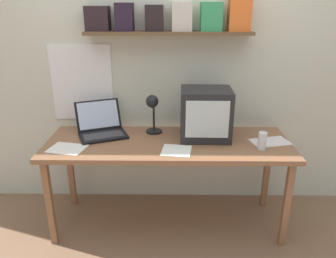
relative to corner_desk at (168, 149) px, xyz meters
name	(u,v)px	position (x,y,z in m)	size (l,w,h in m)	color
ground_plane	(168,221)	(0.00, 0.00, -0.65)	(12.00, 12.00, 0.00)	#8A664A
back_wall	(168,52)	(0.00, 0.43, 0.65)	(5.60, 0.24, 2.60)	beige
corner_desk	(168,149)	(0.00, 0.00, 0.00)	(1.81, 0.64, 0.71)	#906040
crt_monitor	(206,114)	(0.28, 0.09, 0.25)	(0.38, 0.32, 0.38)	#232326
laptop	(101,126)	(-0.53, 0.16, 0.12)	(0.45, 0.44, 0.24)	black
desk_lamp	(153,108)	(-0.12, 0.15, 0.27)	(0.13, 0.17, 0.32)	black
juice_glass	(262,142)	(0.66, -0.12, 0.12)	(0.06, 0.06, 0.13)	white
loose_paper_near_monitor	(270,142)	(0.76, 0.00, 0.06)	(0.31, 0.24, 0.00)	silver
loose_paper_near_laptop	(176,151)	(0.06, -0.16, 0.06)	(0.23, 0.22, 0.00)	white
open_notebook	(67,149)	(-0.71, -0.14, 0.06)	(0.28, 0.24, 0.00)	white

